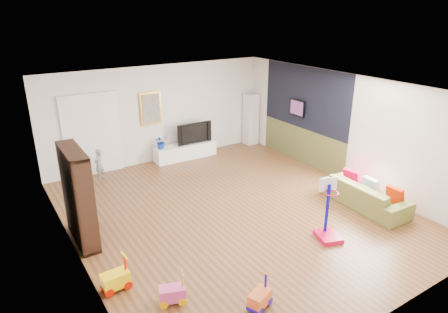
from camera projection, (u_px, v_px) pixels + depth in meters
floor at (234, 211)px, 8.66m from camera, size 6.50×7.50×0.00m
ceiling at (235, 88)px, 7.70m from camera, size 6.50×7.50×0.00m
wall_back at (159, 114)px, 11.13m from camera, size 6.50×0.00×2.70m
wall_front at (395, 237)px, 5.23m from camera, size 6.50×0.00×2.70m
wall_left at (71, 190)px, 6.53m from camera, size 0.00×7.50×2.70m
wall_right at (344, 128)px, 9.82m from camera, size 0.00×7.50×2.70m
navy_accent at (305, 98)px, 10.74m from camera, size 0.01×3.20×1.70m
olive_wainscot at (301, 145)px, 11.22m from camera, size 0.01×3.20×1.00m
doorway at (92, 136)px, 10.24m from camera, size 1.45×0.06×2.10m
painting_back at (151, 108)px, 10.90m from camera, size 0.62×0.06×0.92m
artwork_right at (297, 108)px, 10.97m from camera, size 0.04×0.56×0.46m
media_console at (185, 151)px, 11.62m from camera, size 1.85×0.49×0.43m
tall_cabinet at (251, 119)px, 12.65m from camera, size 0.38×0.38×1.62m
bookshelf at (78, 196)px, 7.29m from camera, size 0.34×1.26×1.83m
sofa at (365, 195)px, 8.78m from camera, size 0.85×2.00×0.58m
basketball_hoop at (331, 211)px, 7.44m from camera, size 0.55×0.60×1.20m
ride_on_yellow at (115, 274)px, 6.19m from camera, size 0.44×0.29×0.56m
ride_on_orange at (260, 293)px, 5.82m from camera, size 0.44×0.36×0.50m
ride_on_pink at (172, 288)px, 5.92m from camera, size 0.44×0.35×0.51m
child at (99, 164)px, 10.13m from camera, size 0.35×0.35×0.82m
tv at (193, 132)px, 11.58m from camera, size 1.08×0.16×0.62m
vase_plant at (161, 142)px, 11.12m from camera, size 0.39×0.35×0.40m
pillow_left at (395, 195)px, 8.39m from camera, size 0.10×0.37×0.37m
pillow_center at (371, 186)px, 8.81m from camera, size 0.14×0.39×0.38m
pillow_right at (352, 177)px, 9.25m from camera, size 0.15×0.40×0.39m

